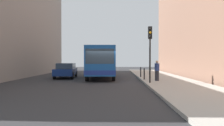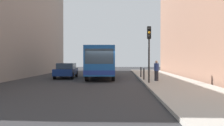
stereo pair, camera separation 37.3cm
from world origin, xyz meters
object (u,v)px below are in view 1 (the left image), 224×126
bus (101,61)px  bollard_mid (141,72)px  car_beside_bus (66,70)px  traffic_light (150,44)px  bollard_near (144,74)px  pedestrian_near_signal (157,71)px

bus → bollard_mid: bus is taller
car_beside_bus → traffic_light: size_ratio=1.09×
traffic_light → bollard_near: (-0.10, 2.78, -2.38)m
bus → traffic_light: size_ratio=2.71×
bollard_near → traffic_light: bearing=-87.9°
bollard_near → pedestrian_near_signal: bearing=-52.9°
bus → bollard_mid: size_ratio=11.71×
bus → car_beside_bus: bus is taller
car_beside_bus → pedestrian_near_signal: (8.24, -4.51, 0.16)m
pedestrian_near_signal → bollard_near: bearing=-44.2°
bus → pedestrian_near_signal: (4.79, -5.27, -0.78)m
bus → traffic_light: 8.07m
bollard_near → bollard_mid: size_ratio=1.00×
bus → pedestrian_near_signal: bearing=129.7°
bus → car_beside_bus: bearing=9.8°
bus → car_beside_bus: (-3.45, -0.75, -0.94)m
car_beside_bus → bollard_mid: size_ratio=4.73×
car_beside_bus → bollard_mid: (7.36, -0.35, -0.16)m
bollard_mid → traffic_light: bearing=-89.0°
traffic_light → pedestrian_near_signal: bearing=64.3°
car_beside_bus → traffic_light: bearing=137.6°
bollard_mid → bollard_near: bearing=-90.0°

